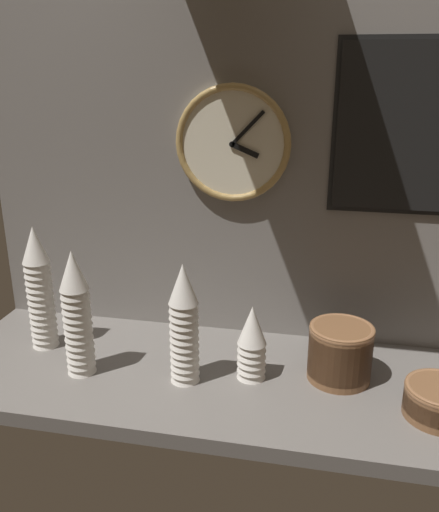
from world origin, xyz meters
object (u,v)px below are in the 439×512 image
object	(u,v)px
cup_stack_center	(184,324)
wall_clock	(233,144)
cup_stack_center_right	(252,342)
bowl_stack_right	(340,352)
menu_board	(428,129)
cup_stack_far_left	(39,288)
cup_stack_left	(77,313)

from	to	relation	value
cup_stack_center	wall_clock	bearing A→B (deg)	76.72
cup_stack_center_right	bowl_stack_right	distance (m)	0.23
bowl_stack_right	wall_clock	xyz separation A→B (m)	(-0.32, 0.20, 0.50)
menu_board	cup_stack_far_left	bearing A→B (deg)	-168.84
cup_stack_center_right	cup_stack_left	size ratio (longest dim) A/B	0.60
bowl_stack_right	menu_board	distance (m)	0.61
cup_stack_left	menu_board	xyz separation A→B (m)	(0.86, 0.32, 0.45)
cup_stack_far_left	cup_stack_center_right	xyz separation A→B (m)	(0.62, -0.05, -0.08)
cup_stack_center	menu_board	world-z (taller)	menu_board
cup_stack_center_right	wall_clock	distance (m)	0.54
cup_stack_center_right	menu_board	distance (m)	0.71
cup_stack_far_left	bowl_stack_right	bearing A→B (deg)	-0.48
cup_stack_far_left	menu_board	distance (m)	1.14
wall_clock	bowl_stack_right	bearing A→B (deg)	-31.70
cup_stack_center	menu_board	xyz separation A→B (m)	(0.57, 0.30, 0.46)
bowl_stack_right	menu_board	size ratio (longest dim) A/B	0.35
cup_stack_far_left	cup_stack_left	distance (m)	0.20
cup_stack_center_right	cup_stack_center	xyz separation A→B (m)	(-0.17, -0.05, 0.06)
cup_stack_far_left	cup_stack_center	size ratio (longest dim) A/B	1.12
wall_clock	cup_stack_left	bearing A→B (deg)	-138.88
cup_stack_far_left	cup_stack_left	world-z (taller)	cup_stack_far_left
cup_stack_center_right	wall_clock	size ratio (longest dim) A/B	0.64
menu_board	cup_stack_center	bearing A→B (deg)	-152.34
cup_stack_left	cup_stack_center	bearing A→B (deg)	3.22
bowl_stack_right	wall_clock	size ratio (longest dim) A/B	0.52
cup_stack_left	bowl_stack_right	distance (m)	0.69
cup_stack_center_right	cup_stack_left	xyz separation A→B (m)	(-0.45, -0.06, 0.07)
cup_stack_center_right	bowl_stack_right	world-z (taller)	cup_stack_center_right
cup_stack_far_left	bowl_stack_right	xyz separation A→B (m)	(0.85, -0.01, -0.10)
cup_stack_far_left	wall_clock	size ratio (longest dim) A/B	1.13
cup_stack_left	bowl_stack_right	size ratio (longest dim) A/B	2.07
cup_stack_far_left	wall_clock	world-z (taller)	wall_clock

